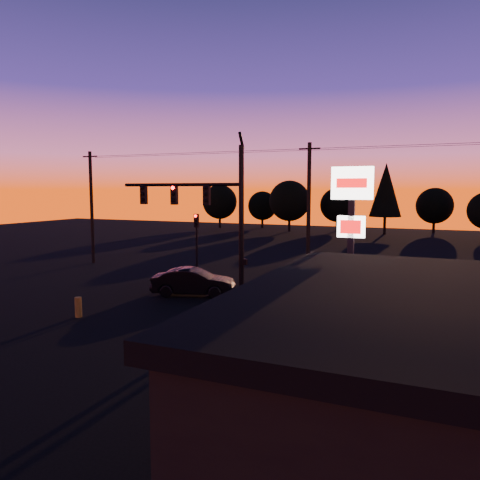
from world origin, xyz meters
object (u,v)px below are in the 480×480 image
object	(u,v)px
car_mid	(194,282)
suv_parked	(434,393)
pylon_sign	(351,218)
secondary_signal	(196,236)
traffic_signal_mast	(211,211)
bollard	(78,307)
car_right	(320,283)

from	to	relation	value
car_mid	suv_parked	size ratio (longest dim) A/B	0.85
pylon_sign	suv_parked	world-z (taller)	pylon_sign
secondary_signal	suv_parked	xyz separation A→B (m)	(15.08, -14.87, -2.10)
traffic_signal_mast	pylon_sign	size ratio (longest dim) A/B	1.26
bollard	car_right	bearing A→B (deg)	44.80
pylon_sign	car_right	world-z (taller)	pylon_sign
bollard	car_mid	size ratio (longest dim) A/B	0.20
secondary_signal	bollard	size ratio (longest dim) A/B	4.58
bollard	suv_parked	bearing A→B (deg)	-14.88
pylon_sign	car_right	xyz separation A→B (m)	(-3.17, 8.42, -4.25)
secondary_signal	car_right	world-z (taller)	secondary_signal
car_right	suv_parked	distance (m)	14.70
secondary_signal	bollard	distance (m)	11.02
bollard	car_mid	bearing A→B (deg)	66.03
traffic_signal_mast	car_right	world-z (taller)	traffic_signal_mast
secondary_signal	car_right	size ratio (longest dim) A/B	0.96
pylon_sign	bollard	distance (m)	13.21
suv_parked	traffic_signal_mast	bearing A→B (deg)	132.02
pylon_sign	bollard	bearing A→B (deg)	-176.47
pylon_sign	suv_parked	xyz separation A→B (m)	(3.08, -4.89, -4.15)
car_mid	suv_parked	world-z (taller)	car_mid
traffic_signal_mast	bollard	xyz separation A→B (m)	(-5.32, -3.26, -4.46)
car_mid	pylon_sign	bearing A→B (deg)	-136.40
car_mid	suv_parked	xyz separation A→B (m)	(12.76, -10.27, -0.01)
car_right	secondary_signal	bearing A→B (deg)	-122.33
bollard	suv_parked	size ratio (longest dim) A/B	0.17
secondary_signal	pylon_sign	world-z (taller)	pylon_sign
secondary_signal	car_mid	xyz separation A→B (m)	(2.31, -4.60, -2.09)
secondary_signal	car_right	xyz separation A→B (m)	(8.83, -1.57, -2.20)
pylon_sign	bollard	xyz separation A→B (m)	(-12.42, -0.77, -4.44)
secondary_signal	suv_parked	distance (m)	21.28
pylon_sign	car_mid	world-z (taller)	pylon_sign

